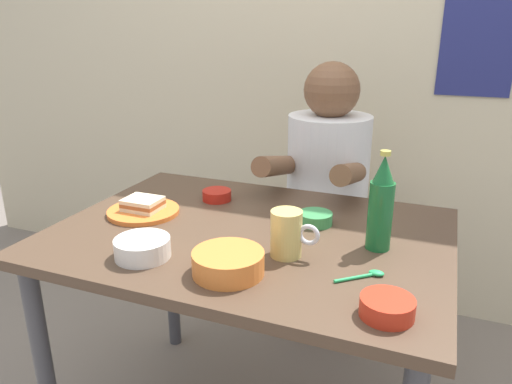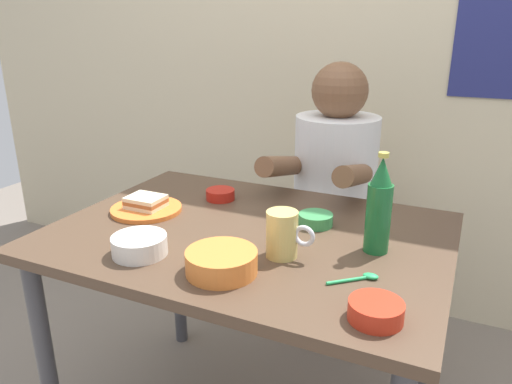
{
  "view_description": "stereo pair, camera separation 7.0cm",
  "coord_description": "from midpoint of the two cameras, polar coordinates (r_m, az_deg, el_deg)",
  "views": [
    {
      "loc": [
        0.48,
        -1.16,
        1.29
      ],
      "look_at": [
        0.0,
        0.05,
        0.84
      ],
      "focal_mm": 33.75,
      "sensor_mm": 36.0,
      "label": 1
    },
    {
      "loc": [
        0.55,
        -1.13,
        1.29
      ],
      "look_at": [
        0.0,
        0.05,
        0.84
      ],
      "focal_mm": 33.75,
      "sensor_mm": 36.0,
      "label": 2
    }
  ],
  "objects": [
    {
      "name": "beer_bottle",
      "position": [
        1.25,
        15.93,
        -1.84
      ],
      "size": [
        0.06,
        0.06,
        0.26
      ],
      "color": "#19602D",
      "rests_on": "dining_table"
    },
    {
      "name": "beer_mug",
      "position": [
        1.2,
        4.88,
        -5.03
      ],
      "size": [
        0.13,
        0.08,
        0.12
      ],
      "color": "#D1BC66",
      "rests_on": "dining_table"
    },
    {
      "name": "sandwich",
      "position": [
        1.53,
        -11.7,
        -1.16
      ],
      "size": [
        0.11,
        0.09,
        0.04
      ],
      "color": "beige",
      "rests_on": "plate_orange"
    },
    {
      "name": "dining_table",
      "position": [
        1.41,
        0.57,
        -8.06
      ],
      "size": [
        1.1,
        0.8,
        0.74
      ],
      "color": "#4C3828",
      "rests_on": "ground"
    },
    {
      "name": "spoon",
      "position": [
        1.15,
        14.17,
        -9.85
      ],
      "size": [
        0.1,
        0.09,
        0.01
      ],
      "color": "#26A559",
      "rests_on": "dining_table"
    },
    {
      "name": "sambal_bowl_red",
      "position": [
        1.61,
        -3.01,
        -0.24
      ],
      "size": [
        0.1,
        0.1,
        0.03
      ],
      "color": "#B21E14",
      "rests_on": "dining_table"
    },
    {
      "name": "wall_back",
      "position": [
        2.25,
        12.32,
        18.92
      ],
      "size": [
        4.4,
        0.09,
        2.6
      ],
      "color": "beige",
      "rests_on": "ground"
    },
    {
      "name": "dip_bowl_green",
      "position": [
        1.41,
        8.49,
        -3.2
      ],
      "size": [
        0.1,
        0.1,
        0.03
      ],
      "color": "#388C4C",
      "rests_on": "dining_table"
    },
    {
      "name": "stool",
      "position": [
        2.06,
        9.75,
        -8.46
      ],
      "size": [
        0.34,
        0.34,
        0.45
      ],
      "color": "#4C4C51",
      "rests_on": "ground"
    },
    {
      "name": "plate_orange",
      "position": [
        1.54,
        -11.64,
        -2.04
      ],
      "size": [
        0.22,
        0.22,
        0.01
      ],
      "primitive_type": "cylinder",
      "color": "orange",
      "rests_on": "dining_table"
    },
    {
      "name": "soup_bowl_orange",
      "position": [
        1.14,
        -2.34,
        -8.18
      ],
      "size": [
        0.17,
        0.17,
        0.05
      ],
      "color": "orange",
      "rests_on": "dining_table"
    },
    {
      "name": "person_seated",
      "position": [
        1.89,
        10.36,
        2.66
      ],
      "size": [
        0.33,
        0.56,
        0.72
      ],
      "color": "white",
      "rests_on": "stool"
    },
    {
      "name": "rice_bowl_white",
      "position": [
        1.25,
        -12.09,
        -6.09
      ],
      "size": [
        0.14,
        0.14,
        0.05
      ],
      "color": "silver",
      "rests_on": "dining_table"
    },
    {
      "name": "sauce_bowl_chili",
      "position": [
        1.01,
        16.01,
        -13.33
      ],
      "size": [
        0.11,
        0.11,
        0.04
      ],
      "color": "red",
      "rests_on": "dining_table"
    }
  ]
}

